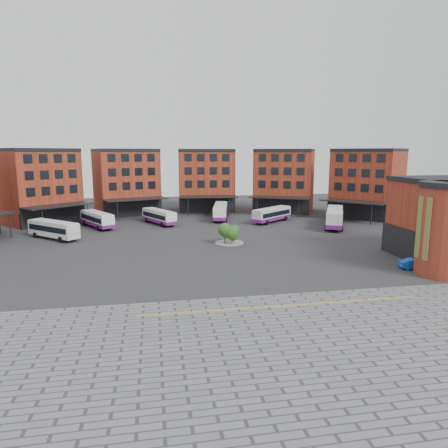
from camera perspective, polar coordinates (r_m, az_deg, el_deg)
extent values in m
plane|color=#28282B|center=(49.81, 1.10, -5.89)|extent=(160.00, 160.00, 0.00)
cube|color=slate|center=(30.66, 13.32, -16.82)|extent=(50.00, 22.00, 0.02)
cube|color=gold|center=(37.45, 8.40, -11.49)|extent=(26.00, 0.15, 0.02)
cylinder|color=black|center=(73.88, -28.23, -0.22)|extent=(0.20, 0.20, 4.00)
cube|color=#9B3521|center=(87.02, -24.87, 4.77)|extent=(16.35, 16.13, 14.00)
cube|color=black|center=(83.31, -23.07, 1.23)|extent=(10.00, 9.07, 4.00)
cube|color=black|center=(86.76, -25.23, 9.57)|extent=(16.55, 16.35, 0.60)
cube|color=black|center=(82.42, -23.35, 6.17)|extent=(8.60, 7.77, 8.00)
cube|color=black|center=(81.01, -22.36, 2.48)|extent=(12.61, 11.97, 0.25)
cylinder|color=black|center=(77.57, -24.50, 0.52)|extent=(0.20, 0.20, 4.00)
cylinder|color=black|center=(82.09, -18.89, 1.38)|extent=(0.20, 0.20, 4.00)
cube|color=#9B3521|center=(93.83, -13.77, 5.75)|extent=(15.55, 13.69, 14.00)
cube|color=black|center=(89.69, -12.81, 2.38)|extent=(12.45, 4.71, 4.00)
cube|color=black|center=(93.58, -13.96, 10.20)|extent=(15.65, 13.97, 0.60)
cube|color=black|center=(88.84, -12.96, 6.97)|extent=(10.87, 3.87, 8.00)
cube|color=black|center=(87.21, -12.43, 3.50)|extent=(13.72, 8.39, 0.25)
cylinder|color=black|center=(84.55, -14.97, 1.82)|extent=(0.20, 0.20, 4.00)
cylinder|color=black|center=(87.17, -9.17, 2.28)|extent=(0.20, 0.20, 4.00)
cube|color=#9B3521|center=(96.89, -2.59, 6.16)|extent=(13.67, 10.88, 14.00)
cube|color=black|center=(92.57, -2.38, 2.86)|extent=(13.00, 1.41, 4.00)
cube|color=black|center=(96.66, -2.63, 10.48)|extent=(13.69, 11.18, 0.60)
cube|color=black|center=(91.73, -2.41, 7.31)|extent=(11.42, 0.95, 8.00)
cube|color=black|center=(90.00, -2.30, 3.93)|extent=(13.28, 5.30, 0.25)
cylinder|color=black|center=(88.28, -5.16, 2.47)|extent=(0.20, 0.20, 4.00)
cylinder|color=black|center=(88.88, 0.72, 2.56)|extent=(0.20, 0.20, 4.00)
cube|color=#9B3521|center=(96.09, 8.60, 6.02)|extent=(16.12, 14.81, 14.00)
cube|color=black|center=(91.82, 8.08, 2.71)|extent=(11.81, 6.35, 4.00)
cube|color=black|center=(95.85, 8.72, 10.38)|extent=(16.26, 15.08, 0.60)
cube|color=black|center=(90.97, 8.17, 7.19)|extent=(10.26, 5.33, 8.00)
cube|color=black|center=(89.27, 7.87, 3.79)|extent=(13.58, 9.82, 0.25)
cylinder|color=black|center=(88.59, 4.75, 2.50)|extent=(0.20, 0.20, 4.00)
cylinder|color=black|center=(87.14, 10.61, 2.24)|extent=(0.20, 0.20, 4.00)
cube|color=#9B3521|center=(91.45, 19.75, 5.33)|extent=(16.02, 16.39, 14.00)
cube|color=black|center=(87.47, 18.45, 1.91)|extent=(8.74, 10.28, 4.00)
cube|color=black|center=(91.20, 20.03, 9.90)|extent=(16.25, 16.58, 0.60)
cube|color=black|center=(86.60, 18.67, 6.62)|extent=(7.47, 8.86, 8.00)
cube|color=black|center=(85.05, 17.94, 3.08)|extent=(11.73, 12.79, 0.25)
cylinder|color=black|center=(85.47, 14.58, 1.93)|extent=(0.20, 0.20, 4.00)
cylinder|color=black|center=(82.04, 20.32, 1.29)|extent=(0.20, 0.20, 4.00)
cube|color=black|center=(56.53, 24.98, -2.82)|extent=(0.40, 12.00, 4.00)
cylinder|color=#9B3521|center=(51.35, 29.13, -0.97)|extent=(6.00, 6.00, 10.00)
cube|color=red|center=(49.49, 26.57, -0.54)|extent=(0.12, 2.20, 7.00)
cylinder|color=gray|center=(61.57, 0.77, -2.70)|extent=(4.40, 4.40, 0.12)
cylinder|color=#332114|center=(60.69, 0.13, -2.18)|extent=(0.14, 0.14, 1.59)
sphere|color=#174115|center=(60.40, 0.13, -0.85)|extent=(2.09, 2.09, 2.09)
sphere|color=#174115|center=(60.38, 0.34, -1.31)|extent=(1.46, 1.46, 1.46)
cylinder|color=#332114|center=(62.17, 1.39, -2.02)|extent=(0.14, 0.14, 1.30)
sphere|color=#174115|center=(61.93, 1.39, -0.96)|extent=(1.87, 1.87, 1.87)
sphere|color=#174115|center=(61.90, 1.60, -1.34)|extent=(1.31, 1.31, 1.31)
cylinder|color=#332114|center=(60.52, 1.13, -2.37)|extent=(0.14, 0.14, 1.26)
sphere|color=#174115|center=(60.29, 1.14, -1.32)|extent=(2.08, 2.08, 2.08)
sphere|color=#174115|center=(60.26, 1.35, -1.69)|extent=(1.46, 1.46, 1.46)
cube|color=silver|center=(69.87, -23.19, -0.64)|extent=(9.18, 8.67, 2.29)
cube|color=black|center=(69.84, -23.19, -0.51)|extent=(8.61, 8.16, 0.89)
cube|color=silver|center=(69.67, -23.25, 0.32)|extent=(8.81, 8.32, 0.11)
cube|color=black|center=(74.01, -25.42, -0.08)|extent=(1.43, 1.55, 1.03)
cylinder|color=black|center=(72.18, -25.37, -1.45)|extent=(0.88, 0.84, 0.94)
cylinder|color=black|center=(73.41, -23.84, -1.15)|extent=(0.88, 0.84, 0.94)
cylinder|color=black|center=(66.77, -22.33, -2.10)|extent=(0.88, 0.84, 0.94)
cylinder|color=black|center=(68.11, -20.73, -1.76)|extent=(0.88, 0.84, 0.94)
cube|color=white|center=(77.72, -17.70, 0.72)|extent=(7.15, 10.11, 2.30)
cube|color=black|center=(77.69, -17.70, 0.84)|extent=(6.79, 9.42, 0.89)
cube|color=silver|center=(77.54, -17.74, 1.59)|extent=(6.87, 9.71, 0.11)
cube|color=black|center=(82.34, -19.04, 1.30)|extent=(1.79, 1.09, 1.03)
cube|color=#6B1973|center=(77.85, -17.66, 0.13)|extent=(7.21, 10.16, 0.66)
cylinder|color=black|center=(80.53, -19.31, 0.09)|extent=(0.71, 0.95, 0.94)
cylinder|color=black|center=(81.36, -17.77, 0.27)|extent=(0.71, 0.95, 0.94)
cylinder|color=black|center=(74.47, -17.51, -0.60)|extent=(0.71, 0.95, 0.94)
cylinder|color=black|center=(75.36, -15.87, -0.39)|extent=(0.71, 0.95, 0.94)
cube|color=white|center=(78.64, -9.27, 1.13)|extent=(6.54, 9.82, 2.20)
cube|color=black|center=(78.62, -9.27, 1.25)|extent=(6.23, 9.14, 0.85)
cube|color=silver|center=(78.47, -9.29, 1.96)|extent=(6.28, 9.43, 0.11)
cube|color=black|center=(82.88, -10.86, 1.68)|extent=(1.75, 0.98, 0.99)
cube|color=#6B1973|center=(78.77, -9.25, 0.57)|extent=(6.59, 9.87, 0.63)
cylinder|color=black|center=(81.10, -11.00, 0.53)|extent=(0.65, 0.92, 0.90)
cylinder|color=black|center=(82.11, -9.60, 0.69)|extent=(0.65, 0.92, 0.90)
cylinder|color=black|center=(75.56, -8.86, -0.11)|extent=(0.65, 0.92, 0.90)
cylinder|color=black|center=(76.64, -7.39, 0.08)|extent=(0.65, 0.92, 0.90)
cube|color=white|center=(83.24, -0.49, 1.91)|extent=(4.81, 11.53, 2.50)
cube|color=black|center=(83.22, -0.49, 2.04)|extent=(4.69, 10.66, 0.97)
cube|color=silver|center=(83.07, -0.49, 2.80)|extent=(4.62, 11.07, 0.12)
cube|color=black|center=(88.68, -0.35, 2.57)|extent=(2.15, 0.56, 1.12)
cube|color=#6B1973|center=(83.38, -0.49, 1.31)|extent=(4.86, 11.58, 0.72)
cylinder|color=black|center=(87.05, -1.24, 1.41)|extent=(0.51, 1.06, 1.02)
cylinder|color=black|center=(86.95, 0.45, 1.40)|extent=(0.51, 1.06, 1.02)
cylinder|color=black|center=(79.96, -1.51, 0.62)|extent=(0.51, 1.06, 1.02)
cylinder|color=black|center=(79.85, 0.32, 0.61)|extent=(0.51, 1.06, 1.02)
cube|color=silver|center=(80.36, 6.86, 1.43)|extent=(9.47, 8.22, 2.28)
cube|color=black|center=(80.33, 6.86, 1.54)|extent=(8.87, 7.75, 0.89)
cube|color=silver|center=(80.19, 6.87, 2.27)|extent=(9.09, 7.89, 0.11)
cube|color=black|center=(84.48, 8.80, 1.95)|extent=(1.33, 1.62, 1.03)
cube|color=#6B1973|center=(80.49, 6.84, 0.85)|extent=(9.53, 8.27, 0.65)
cylinder|color=black|center=(83.87, 7.46, 0.96)|extent=(0.90, 0.80, 0.93)
cylinder|color=black|center=(82.62, 8.80, 0.78)|extent=(0.90, 0.80, 0.93)
cylinder|color=black|center=(78.58, 4.78, 0.39)|extent=(0.90, 0.80, 0.93)
cylinder|color=black|center=(77.24, 6.17, 0.19)|extent=(0.90, 0.80, 0.93)
cube|color=silver|center=(77.27, 15.53, 1.02)|extent=(7.92, 12.23, 2.73)
cube|color=black|center=(77.24, 15.54, 1.16)|extent=(7.54, 11.38, 1.06)
cube|color=silver|center=(77.06, 15.58, 2.06)|extent=(7.60, 11.74, 0.13)
cube|color=black|center=(83.20, 15.60, 1.82)|extent=(2.18, 1.15, 1.23)
cube|color=#6B1973|center=(77.42, 15.50, 0.31)|extent=(7.97, 12.29, 0.78)
cylinder|color=black|center=(81.39, 14.54, 0.50)|extent=(0.79, 1.15, 1.11)
cylinder|color=black|center=(81.37, 16.50, 0.40)|extent=(0.79, 1.15, 1.11)
cylinder|color=black|center=(73.66, 14.35, -0.48)|extent=(0.79, 1.15, 1.11)
cylinder|color=black|center=(73.64, 16.51, -0.59)|extent=(0.79, 1.15, 1.11)
imported|color=#0D3DB3|center=(53.16, 25.79, -5.17)|extent=(4.13, 2.39, 1.29)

